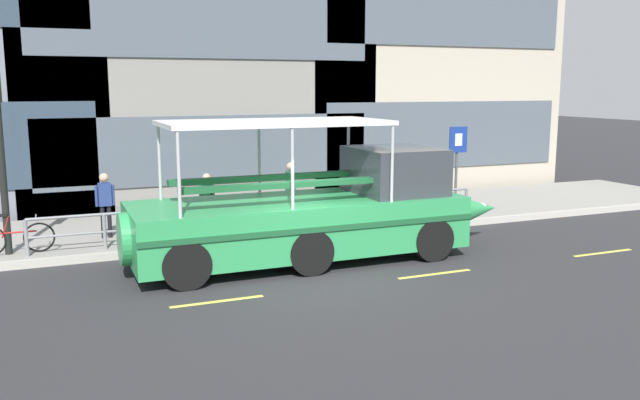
{
  "coord_description": "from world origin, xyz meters",
  "views": [
    {
      "loc": [
        -5.24,
        -12.66,
        4.02
      ],
      "look_at": [
        0.85,
        1.88,
        1.3
      ],
      "focal_mm": 37.16,
      "sensor_mm": 36.0,
      "label": 1
    }
  ],
  "objects_px": {
    "pedestrian_near_stern": "(105,199)",
    "pedestrian_mid_left": "(291,186)",
    "pedestrian_near_bow": "(391,182)",
    "traffic_light_pole": "(0,140)",
    "parking_sign": "(457,156)",
    "pedestrian_mid_right": "(207,197)",
    "leaned_bicycle": "(15,238)",
    "duck_tour_boat": "(321,213)"
  },
  "relations": [
    {
      "from": "duck_tour_boat",
      "to": "pedestrian_mid_right",
      "type": "bearing_deg",
      "value": 123.38
    },
    {
      "from": "pedestrian_mid_right",
      "to": "pedestrian_mid_left",
      "type": "bearing_deg",
      "value": 12.47
    },
    {
      "from": "parking_sign",
      "to": "pedestrian_mid_right",
      "type": "height_order",
      "value": "parking_sign"
    },
    {
      "from": "parking_sign",
      "to": "pedestrian_near_stern",
      "type": "height_order",
      "value": "parking_sign"
    },
    {
      "from": "traffic_light_pole",
      "to": "leaned_bicycle",
      "type": "xyz_separation_m",
      "value": [
        0.14,
        -0.0,
        -2.27
      ]
    },
    {
      "from": "leaned_bicycle",
      "to": "pedestrian_mid_right",
      "type": "relative_size",
      "value": 1.1
    },
    {
      "from": "pedestrian_mid_left",
      "to": "pedestrian_near_stern",
      "type": "distance_m",
      "value": 5.1
    },
    {
      "from": "pedestrian_near_stern",
      "to": "pedestrian_mid_right",
      "type": "bearing_deg",
      "value": -8.5
    },
    {
      "from": "traffic_light_pole",
      "to": "pedestrian_near_stern",
      "type": "height_order",
      "value": "traffic_light_pole"
    },
    {
      "from": "pedestrian_mid_left",
      "to": "pedestrian_mid_right",
      "type": "bearing_deg",
      "value": -167.53
    },
    {
      "from": "pedestrian_near_bow",
      "to": "pedestrian_near_stern",
      "type": "distance_m",
      "value": 7.97
    },
    {
      "from": "pedestrian_mid_right",
      "to": "pedestrian_near_bow",
      "type": "bearing_deg",
      "value": -2.02
    },
    {
      "from": "traffic_light_pole",
      "to": "duck_tour_boat",
      "type": "distance_m",
      "value": 7.42
    },
    {
      "from": "traffic_light_pole",
      "to": "pedestrian_mid_left",
      "type": "distance_m",
      "value": 7.61
    },
    {
      "from": "duck_tour_boat",
      "to": "pedestrian_near_bow",
      "type": "height_order",
      "value": "duck_tour_boat"
    },
    {
      "from": "pedestrian_near_bow",
      "to": "pedestrian_mid_left",
      "type": "distance_m",
      "value": 2.95
    },
    {
      "from": "leaned_bicycle",
      "to": "pedestrian_near_bow",
      "type": "bearing_deg",
      "value": 2.11
    },
    {
      "from": "traffic_light_pole",
      "to": "pedestrian_mid_right",
      "type": "relative_size",
      "value": 2.78
    },
    {
      "from": "parking_sign",
      "to": "pedestrian_mid_right",
      "type": "xyz_separation_m",
      "value": [
        -7.37,
        0.62,
        -0.86
      ]
    },
    {
      "from": "pedestrian_near_stern",
      "to": "pedestrian_near_bow",
      "type": "bearing_deg",
      "value": -4.1
    },
    {
      "from": "pedestrian_near_bow",
      "to": "pedestrian_mid_right",
      "type": "height_order",
      "value": "pedestrian_near_bow"
    },
    {
      "from": "leaned_bicycle",
      "to": "pedestrian_mid_left",
      "type": "height_order",
      "value": "pedestrian_mid_left"
    },
    {
      "from": "traffic_light_pole",
      "to": "leaned_bicycle",
      "type": "relative_size",
      "value": 2.52
    },
    {
      "from": "leaned_bicycle",
      "to": "pedestrian_mid_left",
      "type": "relative_size",
      "value": 1.03
    },
    {
      "from": "leaned_bicycle",
      "to": "duck_tour_boat",
      "type": "bearing_deg",
      "value": -20.33
    },
    {
      "from": "parking_sign",
      "to": "leaned_bicycle",
      "type": "relative_size",
      "value": 1.53
    },
    {
      "from": "traffic_light_pole",
      "to": "parking_sign",
      "type": "distance_m",
      "value": 12.19
    },
    {
      "from": "traffic_light_pole",
      "to": "pedestrian_mid_left",
      "type": "bearing_deg",
      "value": 8.69
    },
    {
      "from": "pedestrian_mid_left",
      "to": "pedestrian_near_stern",
      "type": "bearing_deg",
      "value": -177.91
    },
    {
      "from": "pedestrian_near_stern",
      "to": "pedestrian_mid_left",
      "type": "bearing_deg",
      "value": 2.09
    },
    {
      "from": "duck_tour_boat",
      "to": "pedestrian_mid_left",
      "type": "bearing_deg",
      "value": 81.03
    },
    {
      "from": "traffic_light_pole",
      "to": "parking_sign",
      "type": "xyz_separation_m",
      "value": [
        12.16,
        -0.06,
        -0.84
      ]
    },
    {
      "from": "pedestrian_near_bow",
      "to": "pedestrian_near_stern",
      "type": "xyz_separation_m",
      "value": [
        -7.95,
        0.57,
        -0.06
      ]
    },
    {
      "from": "pedestrian_mid_right",
      "to": "pedestrian_near_stern",
      "type": "bearing_deg",
      "value": 171.5
    },
    {
      "from": "leaned_bicycle",
      "to": "duck_tour_boat",
      "type": "height_order",
      "value": "duck_tour_boat"
    },
    {
      "from": "leaned_bicycle",
      "to": "duck_tour_boat",
      "type": "distance_m",
      "value": 7.1
    },
    {
      "from": "parking_sign",
      "to": "pedestrian_near_bow",
      "type": "bearing_deg",
      "value": 167.64
    },
    {
      "from": "pedestrian_near_bow",
      "to": "parking_sign",
      "type": "bearing_deg",
      "value": -12.36
    },
    {
      "from": "duck_tour_boat",
      "to": "pedestrian_mid_left",
      "type": "xyz_separation_m",
      "value": [
        0.57,
        3.58,
        0.11
      ]
    },
    {
      "from": "traffic_light_pole",
      "to": "leaned_bicycle",
      "type": "distance_m",
      "value": 2.28
    },
    {
      "from": "pedestrian_mid_right",
      "to": "pedestrian_near_stern",
      "type": "height_order",
      "value": "pedestrian_near_stern"
    },
    {
      "from": "pedestrian_near_bow",
      "to": "pedestrian_mid_left",
      "type": "height_order",
      "value": "pedestrian_near_bow"
    }
  ]
}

